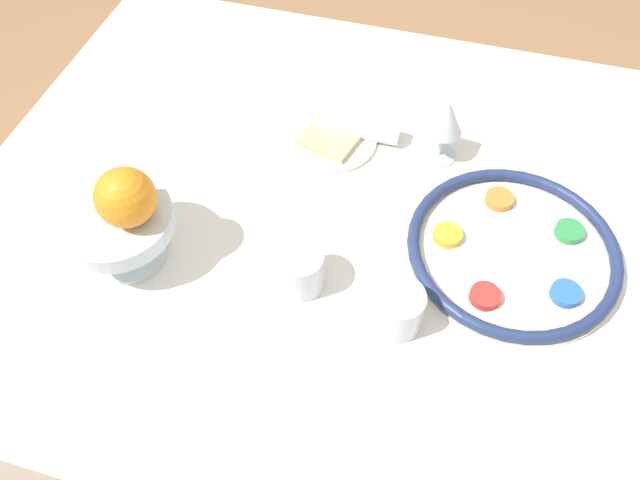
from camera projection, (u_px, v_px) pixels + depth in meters
ground_plane at (367, 393)px, 1.64m from camera, size 8.00×8.00×0.00m
dining_table at (377, 326)px, 1.34m from camera, size 1.48×1.07×0.73m
seder_plate at (513, 250)px, 1.00m from camera, size 0.34×0.34×0.03m
wine_glass at (446, 119)px, 1.08m from camera, size 0.06×0.06×0.13m
fruit_stand at (118, 225)px, 0.95m from camera, size 0.18×0.18×0.10m
orange_fruit at (125, 197)px, 0.89m from camera, size 0.09×0.09×0.09m
bread_plate at (332, 139)px, 1.16m from camera, size 0.17×0.17×0.02m
napkin_roll at (360, 128)px, 1.16m from camera, size 0.15×0.04×0.04m
cup_near at (299, 270)px, 0.95m from camera, size 0.08×0.08×0.07m
cup_mid at (398, 309)px, 0.91m from camera, size 0.08×0.08×0.07m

